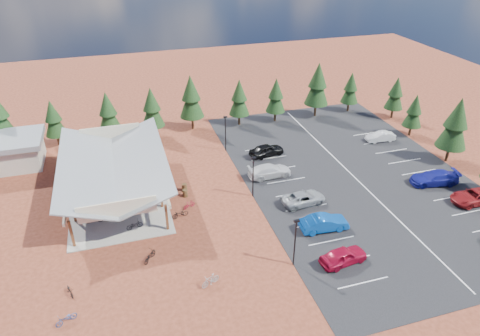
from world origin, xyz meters
The scene contains 42 objects.
ground centered at (0.00, 0.00, 0.00)m, with size 140.00×140.00×0.00m, color #582517.
asphalt_lot centered at (18.50, 3.00, 0.02)m, with size 27.00×44.00×0.04m, color black.
concrete_pad centered at (-10.00, 7.00, 0.05)m, with size 10.60×18.60×0.10m, color gray.
bike_pavilion centered at (-10.00, 7.00, 3.82)m, with size 11.65×19.40×4.97m.
lamp_post_0 centered at (5.00, -10.00, 2.98)m, with size 0.50×0.25×5.14m.
lamp_post_1 centered at (5.00, 2.00, 2.98)m, with size 0.50×0.25×5.14m.
lamp_post_2 centered at (5.00, 14.00, 2.98)m, with size 0.50×0.25×5.14m.
trash_bin_0 centered at (-2.53, 4.19, 0.45)m, with size 0.60×0.60×0.90m, color #4D361B.
trash_bin_1 centered at (-2.38, 5.45, 0.45)m, with size 0.60×0.60×0.90m, color #4D361B.
pine_1 centered at (-17.38, 22.49, 4.14)m, with size 2.92×2.92×6.79m.
pine_2 centered at (-10.02, 21.58, 4.58)m, with size 3.22×3.22×7.51m.
pine_3 centered at (-3.95, 21.23, 4.66)m, with size 3.28×3.28×7.64m.
pine_4 centered at (2.04, 22.44, 5.19)m, with size 3.65×3.65×8.51m.
pine_5 centered at (9.33, 21.88, 4.47)m, with size 3.15×3.15×7.33m.
pine_6 centered at (15.19, 21.53, 4.32)m, with size 3.04×3.04×7.07m.
pine_7 centered at (22.23, 21.58, 5.45)m, with size 3.83×3.83×8.92m.
pine_8 centered at (28.46, 21.86, 4.08)m, with size 2.87×2.87×6.69m.
pine_11 centered at (32.39, 2.56, 5.45)m, with size 3.83×3.83×8.92m.
pine_12 centered at (32.60, 10.79, 3.90)m, with size 2.74×2.74×6.39m.
pine_13 centered at (33.88, 17.31, 4.16)m, with size 2.93×2.93×6.82m.
bike_0 centered at (-12.69, 1.91, 0.60)m, with size 0.67×1.91×1.00m, color black.
bike_1 centered at (-12.35, 3.57, 0.59)m, with size 0.46×1.62×0.97m, color #A0A2A9.
bike_2 centered at (-11.95, 10.04, 0.59)m, with size 0.65×1.88×0.99m, color navy.
bike_3 centered at (-13.40, 14.80, 0.56)m, with size 0.43×1.53×0.92m, color maroon.
bike_4 centered at (-8.68, -0.36, 0.55)m, with size 0.59×1.70×0.89m, color black.
bike_5 centered at (-7.43, 2.73, 0.65)m, with size 0.52×1.83×1.10m, color gray.
bike_6 centered at (-6.74, 10.29, 0.59)m, with size 0.65×1.88×0.99m, color navy.
bike_7 centered at (-6.40, 12.67, 0.62)m, with size 0.49×1.72×1.04m, color maroon.
bike_8 centered at (-14.72, -7.88, 0.42)m, with size 0.56×1.61×0.85m, color black.
bike_10 centered at (-14.88, -10.99, 0.46)m, with size 0.61×1.76×0.93m, color navy.
bike_12 centered at (-7.71, -5.53, 0.49)m, with size 0.65×1.85×0.97m, color black.
bike_13 centered at (-2.98, -10.29, 0.56)m, with size 0.53×1.86×1.12m, color gray.
bike_15 centered at (-2.53, 1.78, 0.45)m, with size 0.43×1.51×0.91m, color maroon.
bike_16 centered at (-3.79, 0.31, 0.48)m, with size 0.64×1.82×0.96m, color black.
car_0 centered at (9.52, -11.12, 0.83)m, with size 1.86×4.63×1.58m, color maroon.
car_1 centered at (10.03, -6.10, 0.87)m, with size 1.76×5.04×1.66m, color #0A449A.
car_2 centered at (9.98, -1.14, 0.74)m, with size 2.33×5.06×1.41m, color #929699.
car_3 centered at (8.39, 5.57, 0.83)m, with size 2.21×5.45×1.58m, color silver.
car_4 centered at (9.91, 10.87, 0.86)m, with size 1.93×4.80×1.63m, color black.
car_6 centered at (28.60, -6.52, 0.80)m, with size 2.54×5.50×1.53m, color maroon.
car_7 centered at (26.86, -1.85, 0.87)m, with size 2.32×5.72×1.66m, color navy.
car_9 centered at (27.25, 10.28, 0.73)m, with size 1.47×4.21×1.39m, color silver.
Camera 1 is at (-8.44, -37.30, 27.72)m, focal length 32.00 mm.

